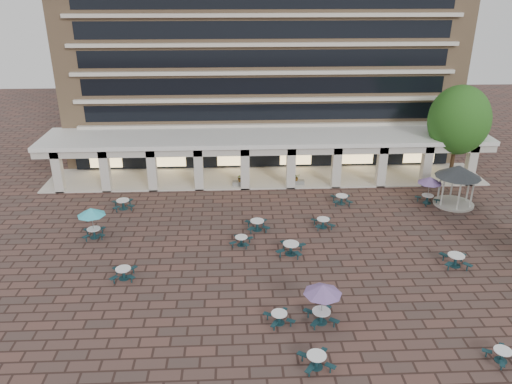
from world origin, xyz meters
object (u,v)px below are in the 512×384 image
picnic_table_2 (316,360)px  planter_right (296,181)px  planter_left (240,182)px  gazebo (458,176)px  picnic_table_0 (124,273)px  picnic_table_1 (279,317)px

picnic_table_2 → planter_right: 23.97m
planter_left → planter_right: (5.25, -0.00, -0.01)m
gazebo → planter_right: bearing=159.3°
picnic_table_0 → planter_left: bearing=59.6°
picnic_table_1 → planter_left: (-1.84, 20.36, 0.05)m
picnic_table_2 → picnic_table_1: bearing=103.3°
picnic_table_2 → gazebo: bearing=41.4°
picnic_table_0 → planter_left: planter_left is taller
picnic_table_0 → planter_right: 20.16m
planter_right → picnic_table_1: bearing=-99.5°
picnic_table_0 → picnic_table_2: bearing=-40.6°
picnic_table_1 → planter_left: planter_left is taller
picnic_table_2 → planter_left: planter_left is taller
picnic_table_0 → gazebo: (26.15, 10.40, 2.22)m
picnic_table_1 → planter_right: 20.64m
picnic_table_2 → gazebo: gazebo is taller
planter_left → planter_right: bearing=-0.0°
picnic_table_1 → picnic_table_2: picnic_table_2 is taller
picnic_table_0 → picnic_table_2: picnic_table_0 is taller
picnic_table_0 → picnic_table_2: 14.12m
picnic_table_2 → gazebo: size_ratio=0.49×
planter_left → planter_right: 5.25m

